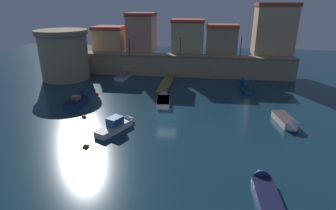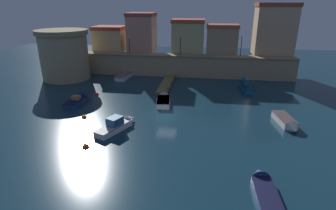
{
  "view_description": "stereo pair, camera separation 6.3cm",
  "coord_description": "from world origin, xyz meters",
  "px_view_note": "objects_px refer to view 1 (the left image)",
  "views": [
    {
      "loc": [
        4.79,
        -31.44,
        13.47
      ],
      "look_at": [
        0.0,
        1.44,
        0.84
      ],
      "focal_mm": 29.17,
      "sensor_mm": 36.0,
      "label": 1
    },
    {
      "loc": [
        4.85,
        -31.43,
        13.47
      ],
      "look_at": [
        0.0,
        1.44,
        0.84
      ],
      "focal_mm": 29.17,
      "sensor_mm": 36.0,
      "label": 2
    }
  ],
  "objects_px": {
    "moored_boat_0": "(265,189)",
    "moored_boat_4": "(119,124)",
    "quay_lamp_0": "(129,42)",
    "mooring_buoy_0": "(97,95)",
    "mooring_buoy_1": "(84,117)",
    "moored_boat_5": "(79,99)",
    "quay_lamp_1": "(180,42)",
    "quay_lamp_2": "(241,43)",
    "moored_boat_1": "(287,122)",
    "mooring_buoy_2": "(86,147)",
    "moored_boat_3": "(127,74)",
    "moored_boat_6": "(245,85)",
    "fortress_tower": "(64,55)",
    "moored_boat_2": "(163,100)"
  },
  "relations": [
    {
      "from": "quay_lamp_1",
      "to": "quay_lamp_2",
      "type": "height_order",
      "value": "quay_lamp_2"
    },
    {
      "from": "mooring_buoy_1",
      "to": "moored_boat_5",
      "type": "bearing_deg",
      "value": 120.83
    },
    {
      "from": "quay_lamp_2",
      "to": "mooring_buoy_0",
      "type": "bearing_deg",
      "value": -149.01
    },
    {
      "from": "mooring_buoy_0",
      "to": "mooring_buoy_1",
      "type": "distance_m",
      "value": 8.74
    },
    {
      "from": "moored_boat_1",
      "to": "moored_boat_2",
      "type": "height_order",
      "value": "moored_boat_2"
    },
    {
      "from": "mooring_buoy_1",
      "to": "moored_boat_6",
      "type": "bearing_deg",
      "value": 36.52
    },
    {
      "from": "moored_boat_0",
      "to": "mooring_buoy_0",
      "type": "distance_m",
      "value": 29.32
    },
    {
      "from": "moored_boat_5",
      "to": "quay_lamp_1",
      "type": "bearing_deg",
      "value": -36.41
    },
    {
      "from": "quay_lamp_2",
      "to": "moored_boat_1",
      "type": "xyz_separation_m",
      "value": [
        3.58,
        -20.96,
        -6.03
      ]
    },
    {
      "from": "mooring_buoy_1",
      "to": "fortress_tower",
      "type": "bearing_deg",
      "value": 122.97
    },
    {
      "from": "moored_boat_3",
      "to": "moored_boat_6",
      "type": "height_order",
      "value": "moored_boat_6"
    },
    {
      "from": "mooring_buoy_2",
      "to": "moored_boat_4",
      "type": "bearing_deg",
      "value": 67.19
    },
    {
      "from": "fortress_tower",
      "to": "mooring_buoy_2",
      "type": "height_order",
      "value": "fortress_tower"
    },
    {
      "from": "moored_boat_2",
      "to": "mooring_buoy_0",
      "type": "relative_size",
      "value": 7.74
    },
    {
      "from": "fortress_tower",
      "to": "moored_boat_0",
      "type": "height_order",
      "value": "fortress_tower"
    },
    {
      "from": "moored_boat_1",
      "to": "quay_lamp_1",
      "type": "bearing_deg",
      "value": -154.3
    },
    {
      "from": "fortress_tower",
      "to": "moored_boat_2",
      "type": "bearing_deg",
      "value": -27.09
    },
    {
      "from": "moored_boat_6",
      "to": "moored_boat_4",
      "type": "bearing_deg",
      "value": 132.03
    },
    {
      "from": "quay_lamp_1",
      "to": "moored_boat_2",
      "type": "relative_size",
      "value": 0.67
    },
    {
      "from": "moored_boat_2",
      "to": "moored_boat_3",
      "type": "height_order",
      "value": "moored_boat_3"
    },
    {
      "from": "mooring_buoy_0",
      "to": "moored_boat_0",
      "type": "bearing_deg",
      "value": -43.15
    },
    {
      "from": "mooring_buoy_1",
      "to": "mooring_buoy_2",
      "type": "height_order",
      "value": "mooring_buoy_2"
    },
    {
      "from": "moored_boat_0",
      "to": "moored_boat_4",
      "type": "distance_m",
      "value": 16.99
    },
    {
      "from": "quay_lamp_0",
      "to": "moored_boat_3",
      "type": "distance_m",
      "value": 6.19
    },
    {
      "from": "mooring_buoy_2",
      "to": "moored_boat_5",
      "type": "bearing_deg",
      "value": 117.93
    },
    {
      "from": "moored_boat_4",
      "to": "mooring_buoy_1",
      "type": "relative_size",
      "value": 9.43
    },
    {
      "from": "fortress_tower",
      "to": "moored_boat_4",
      "type": "relative_size",
      "value": 1.51
    },
    {
      "from": "quay_lamp_2",
      "to": "moored_boat_0",
      "type": "xyz_separation_m",
      "value": [
        -1.13,
        -33.58,
        -6.15
      ]
    },
    {
      "from": "moored_boat_1",
      "to": "moored_boat_4",
      "type": "distance_m",
      "value": 19.32
    },
    {
      "from": "moored_boat_5",
      "to": "moored_boat_0",
      "type": "bearing_deg",
      "value": -125.49
    },
    {
      "from": "mooring_buoy_1",
      "to": "mooring_buoy_2",
      "type": "distance_m",
      "value": 7.69
    },
    {
      "from": "moored_boat_5",
      "to": "moored_boat_6",
      "type": "height_order",
      "value": "moored_boat_6"
    },
    {
      "from": "moored_boat_0",
      "to": "moored_boat_4",
      "type": "bearing_deg",
      "value": 55.53
    },
    {
      "from": "mooring_buoy_0",
      "to": "quay_lamp_1",
      "type": "bearing_deg",
      "value": 49.73
    },
    {
      "from": "quay_lamp_2",
      "to": "quay_lamp_1",
      "type": "bearing_deg",
      "value": 180.0
    },
    {
      "from": "moored_boat_1",
      "to": "moored_boat_6",
      "type": "bearing_deg",
      "value": -176.98
    },
    {
      "from": "quay_lamp_0",
      "to": "mooring_buoy_0",
      "type": "bearing_deg",
      "value": -96.85
    },
    {
      "from": "fortress_tower",
      "to": "quay_lamp_2",
      "type": "distance_m",
      "value": 32.18
    },
    {
      "from": "moored_boat_4",
      "to": "mooring_buoy_1",
      "type": "bearing_deg",
      "value": 90.05
    },
    {
      "from": "quay_lamp_1",
      "to": "mooring_buoy_1",
      "type": "relative_size",
      "value": 5.54
    },
    {
      "from": "quay_lamp_0",
      "to": "quay_lamp_2",
      "type": "distance_m",
      "value": 20.9
    },
    {
      "from": "quay_lamp_1",
      "to": "moored_boat_4",
      "type": "distance_m",
      "value": 25.49
    },
    {
      "from": "moored_boat_0",
      "to": "fortress_tower",
      "type": "bearing_deg",
      "value": 45.21
    },
    {
      "from": "moored_boat_3",
      "to": "mooring_buoy_1",
      "type": "xyz_separation_m",
      "value": [
        0.39,
        -20.02,
        -0.43
      ]
    },
    {
      "from": "moored_boat_1",
      "to": "mooring_buoy_0",
      "type": "bearing_deg",
      "value": -115.13
    },
    {
      "from": "quay_lamp_1",
      "to": "moored_boat_2",
      "type": "bearing_deg",
      "value": -92.77
    },
    {
      "from": "quay_lamp_2",
      "to": "moored_boat_2",
      "type": "height_order",
      "value": "quay_lamp_2"
    },
    {
      "from": "quay_lamp_1",
      "to": "moored_boat_1",
      "type": "distance_m",
      "value": 26.26
    },
    {
      "from": "mooring_buoy_2",
      "to": "quay_lamp_2",
      "type": "bearing_deg",
      "value": 59.09
    },
    {
      "from": "moored_boat_0",
      "to": "moored_boat_1",
      "type": "xyz_separation_m",
      "value": [
        4.71,
        12.62,
        0.12
      ]
    }
  ]
}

